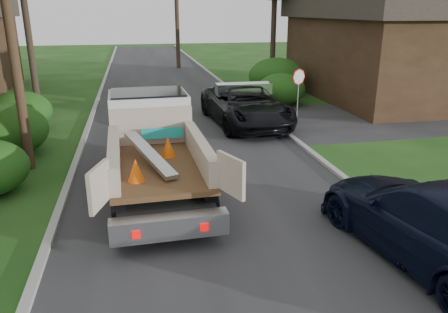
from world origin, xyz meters
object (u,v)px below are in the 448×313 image
at_px(utility_pole, 6,1).
at_px(black_pickup, 246,105).
at_px(house_right, 396,42).
at_px(flatbed_truck, 153,138).
at_px(stop_sign, 298,84).
at_px(navy_suv, 435,222).

bearing_deg(utility_pole, black_pickup, 26.92).
distance_m(house_right, black_pickup, 11.47).
height_order(flatbed_truck, black_pickup, flatbed_truck).
bearing_deg(stop_sign, utility_pole, -159.38).
bearing_deg(stop_sign, house_right, 32.66).
distance_m(stop_sign, utility_pole, 11.91).
bearing_deg(house_right, flatbed_truck, -142.95).
relative_size(house_right, flatbed_truck, 1.92).
bearing_deg(stop_sign, navy_suv, -96.94).
distance_m(stop_sign, flatbed_truck, 9.06).
relative_size(house_right, black_pickup, 2.05).
xyz_separation_m(house_right, flatbed_truck, (-14.57, -11.00, -1.78)).
distance_m(utility_pole, navy_suv, 12.68).
height_order(flatbed_truck, navy_suv, flatbed_truck).
relative_size(flatbed_truck, black_pickup, 1.06).
relative_size(stop_sign, flatbed_truck, 0.37).
xyz_separation_m(stop_sign, navy_suv, (-1.40, -11.50, -0.94)).
distance_m(utility_pole, flatbed_truck, 5.80).
height_order(stop_sign, utility_pole, utility_pole).
distance_m(flatbed_truck, black_pickup, 7.63).
bearing_deg(navy_suv, flatbed_truck, -53.19).
relative_size(stop_sign, black_pickup, 0.39).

